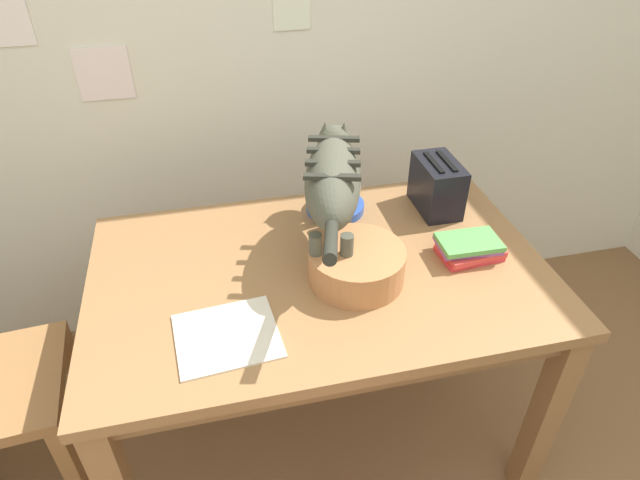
% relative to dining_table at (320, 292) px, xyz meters
% --- Properties ---
extents(wall_rear, '(4.31, 0.11, 2.50)m').
position_rel_dining_table_xyz_m(wall_rear, '(-0.03, 0.75, 0.60)').
color(wall_rear, silver).
rests_on(wall_rear, ground_plane).
extents(dining_table, '(1.30, 0.83, 0.74)m').
position_rel_dining_table_xyz_m(dining_table, '(0.00, 0.00, 0.00)').
color(dining_table, '#986A41').
rests_on(dining_table, ground_plane).
extents(cat, '(0.26, 0.69, 0.33)m').
position_rel_dining_table_xyz_m(cat, '(0.06, 0.09, 0.32)').
color(cat, '#4C4D3F').
rests_on(cat, dining_table).
extents(saucer_bowl, '(0.19, 0.19, 0.03)m').
position_rel_dining_table_xyz_m(saucer_bowl, '(0.12, 0.29, 0.11)').
color(saucer_bowl, '#2C4FB0').
rests_on(saucer_bowl, dining_table).
extents(coffee_mug, '(0.13, 0.09, 0.09)m').
position_rel_dining_table_xyz_m(coffee_mug, '(0.12, 0.29, 0.16)').
color(coffee_mug, white).
rests_on(coffee_mug, saucer_bowl).
extents(magazine, '(0.27, 0.24, 0.01)m').
position_rel_dining_table_xyz_m(magazine, '(-0.28, -0.21, 0.09)').
color(magazine, silver).
rests_on(magazine, dining_table).
extents(book_stack, '(0.19, 0.14, 0.06)m').
position_rel_dining_table_xyz_m(book_stack, '(0.44, -0.04, 0.12)').
color(book_stack, '#DB333C').
rests_on(book_stack, dining_table).
extents(wicker_basket, '(0.27, 0.27, 0.10)m').
position_rel_dining_table_xyz_m(wicker_basket, '(0.09, -0.07, 0.14)').
color(wicker_basket, '#B37446').
rests_on(wicker_basket, dining_table).
extents(toaster, '(0.12, 0.20, 0.18)m').
position_rel_dining_table_xyz_m(toaster, '(0.44, 0.23, 0.18)').
color(toaster, black).
rests_on(toaster, dining_table).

